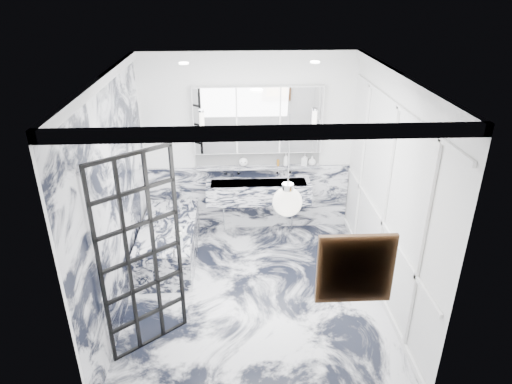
{
  "coord_description": "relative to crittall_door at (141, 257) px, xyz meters",
  "views": [
    {
      "loc": [
        -0.23,
        -4.78,
        3.73
      ],
      "look_at": [
        0.05,
        0.5,
        1.22
      ],
      "focal_mm": 32.0,
      "sensor_mm": 36.0,
      "label": 1
    }
  ],
  "objects": [
    {
      "name": "wall_front",
      "position": [
        1.19,
        -1.02,
        0.28
      ],
      "size": [
        3.6,
        0.0,
        3.6
      ],
      "primitive_type": "plane",
      "rotation": [
        -1.57,
        0.0,
        0.0
      ],
      "color": "white",
      "rests_on": "floor"
    },
    {
      "name": "ledge",
      "position": [
        1.34,
        2.5,
        -0.05
      ],
      "size": [
        1.9,
        0.14,
        0.04
      ],
      "primitive_type": "cube",
      "color": "silver",
      "rests_on": "wall_back"
    },
    {
      "name": "trough_sink",
      "position": [
        1.34,
        2.33,
        -0.39
      ],
      "size": [
        1.6,
        0.45,
        0.3
      ],
      "primitive_type": "cube",
      "color": "silver",
      "rests_on": "wall_back"
    },
    {
      "name": "sconce_right",
      "position": [
        2.16,
        2.41,
        0.66
      ],
      "size": [
        0.07,
        0.07,
        0.4
      ],
      "primitive_type": "cylinder",
      "color": "white",
      "rests_on": "mirror_cabinet"
    },
    {
      "name": "soap_bottle_c",
      "position": [
        2.18,
        2.49,
        0.04
      ],
      "size": [
        0.13,
        0.13,
        0.15
      ],
      "primitive_type": "imported",
      "rotation": [
        0.0,
        0.0,
        0.16
      ],
      "color": "silver",
      "rests_on": "ledge"
    },
    {
      "name": "ceiling",
      "position": [
        1.19,
        0.78,
        1.68
      ],
      "size": [
        3.6,
        3.6,
        0.0
      ],
      "primitive_type": "plane",
      "rotation": [
        3.14,
        0.0,
        0.0
      ],
      "color": "white",
      "rests_on": "wall_back"
    },
    {
      "name": "crittall_door",
      "position": [
        0.0,
        0.0,
        0.0
      ],
      "size": [
        0.72,
        0.57,
        2.24
      ],
      "primitive_type": null,
      "rotation": [
        0.0,
        0.0,
        0.66
      ],
      "color": "black",
      "rests_on": "floor"
    },
    {
      "name": "mirror_cabinet",
      "position": [
        1.34,
        2.5,
        0.7
      ],
      "size": [
        1.9,
        0.16,
        1.0
      ],
      "primitive_type": "cube",
      "color": "white",
      "rests_on": "wall_back"
    },
    {
      "name": "wall_back",
      "position": [
        1.19,
        2.58,
        0.28
      ],
      "size": [
        3.6,
        0.0,
        3.6
      ],
      "primitive_type": "plane",
      "rotation": [
        1.57,
        0.0,
        0.0
      ],
      "color": "white",
      "rests_on": "floor"
    },
    {
      "name": "marble_clad_back",
      "position": [
        1.19,
        2.55,
        -0.6
      ],
      "size": [
        3.18,
        0.05,
        1.05
      ],
      "primitive_type": "cube",
      "color": "silver",
      "rests_on": "floor"
    },
    {
      "name": "artwork",
      "position": [
        1.93,
        -0.98,
        0.47
      ],
      "size": [
        0.53,
        0.05,
        0.53
      ],
      "primitive_type": "cube",
      "color": "gold",
      "rests_on": "wall_front"
    },
    {
      "name": "wall_left",
      "position": [
        -0.41,
        0.78,
        0.28
      ],
      "size": [
        0.0,
        3.6,
        3.6
      ],
      "primitive_type": "plane",
      "rotation": [
        1.57,
        0.0,
        1.57
      ],
      "color": "white",
      "rests_on": "floor"
    },
    {
      "name": "soap_bottle_b",
      "position": [
        2.06,
        2.49,
        0.06
      ],
      "size": [
        0.11,
        0.11,
        0.19
      ],
      "primitive_type": "imported",
      "rotation": [
        0.0,
        0.0,
        -0.37
      ],
      "color": "#4C4C51",
      "rests_on": "ledge"
    },
    {
      "name": "amber_bottle",
      "position": [
        1.65,
        2.49,
        0.02
      ],
      "size": [
        0.04,
        0.04,
        0.1
      ],
      "primitive_type": "cylinder",
      "color": "#8C5919",
      "rests_on": "ledge"
    },
    {
      "name": "wall_right",
      "position": [
        2.79,
        0.78,
        0.28
      ],
      "size": [
        0.0,
        3.6,
        3.6
      ],
      "primitive_type": "plane",
      "rotation": [
        1.57,
        0.0,
        -1.57
      ],
      "color": "white",
      "rests_on": "floor"
    },
    {
      "name": "subway_tile",
      "position": [
        1.34,
        2.56,
        0.08
      ],
      "size": [
        1.9,
        0.03,
        0.23
      ],
      "primitive_type": "cube",
      "color": "white",
      "rests_on": "wall_back"
    },
    {
      "name": "face_pot",
      "position": [
        1.12,
        2.49,
        0.04
      ],
      "size": [
        0.14,
        0.14,
        0.14
      ],
      "primitive_type": "sphere",
      "color": "white",
      "rests_on": "ledge"
    },
    {
      "name": "panel_molding",
      "position": [
        2.77,
        0.78,
        0.18
      ],
      "size": [
        0.03,
        3.4,
        2.3
      ],
      "primitive_type": "cube",
      "color": "white",
      "rests_on": "floor"
    },
    {
      "name": "marble_clad_left",
      "position": [
        -0.39,
        0.78,
        0.22
      ],
      "size": [
        0.02,
        3.56,
        2.68
      ],
      "primitive_type": "cube",
      "color": "silver",
      "rests_on": "floor"
    },
    {
      "name": "pendant_light",
      "position": [
        1.42,
        -0.51,
        0.85
      ],
      "size": [
        0.25,
        0.25,
        0.25
      ],
      "primitive_type": "sphere",
      "color": "white",
      "rests_on": "ceiling"
    },
    {
      "name": "sconce_left",
      "position": [
        0.52,
        2.41,
        0.66
      ],
      "size": [
        0.07,
        0.07,
        0.4
      ],
      "primitive_type": "cylinder",
      "color": "white",
      "rests_on": "mirror_cabinet"
    },
    {
      "name": "flower_vase",
      "position": [
        0.24,
        1.14,
        -0.51
      ],
      "size": [
        0.08,
        0.08,
        0.12
      ],
      "primitive_type": "cylinder",
      "color": "silver",
      "rests_on": "bathtub"
    },
    {
      "name": "floor",
      "position": [
        1.19,
        0.78,
        -1.12
      ],
      "size": [
        3.6,
        3.6,
        0.0
      ],
      "primitive_type": "plane",
      "color": "silver",
      "rests_on": "ground"
    },
    {
      "name": "bathtub",
      "position": [
        0.02,
        1.67,
        -0.85
      ],
      "size": [
        0.75,
        1.65,
        0.55
      ],
      "primitive_type": "cube",
      "color": "silver",
      "rests_on": "floor"
    },
    {
      "name": "soap_bottle_a",
      "position": [
        1.77,
        2.49,
        0.07
      ],
      "size": [
        0.1,
        0.1,
        0.2
      ],
      "primitive_type": "imported",
      "rotation": [
        0.0,
        0.0,
        -0.37
      ],
      "color": "#8C5919",
      "rests_on": "ledge"
    }
  ]
}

